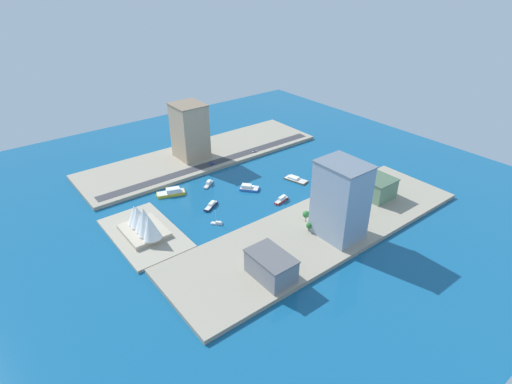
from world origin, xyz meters
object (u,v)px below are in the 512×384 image
patrol_launch_navy (211,206)px  traffic_light_waterfront (210,163)px  sailboat_small_white (217,223)px  apartment_midrise_tan (190,131)px  hatchback_blue (212,163)px  tower_tall_glass (340,200)px  van_white (254,151)px  yacht_sleek_gray (209,184)px  terminal_long_green (374,186)px  catamaran_blue (249,188)px  tugboat_red (282,200)px  ferry_yellow_fast (171,192)px  barge_flat_brown (295,179)px  opera_landmark (143,222)px  warehouse_low_gray (271,266)px

patrol_launch_navy → traffic_light_waterfront: size_ratio=2.52×
sailboat_small_white → apartment_midrise_tan: (110.42, -43.43, 28.39)m
hatchback_blue → traffic_light_waterfront: 7.35m
tower_tall_glass → van_white: tower_tall_glass is taller
yacht_sleek_gray → apartment_midrise_tan: apartment_midrise_tan is taller
yacht_sleek_gray → van_white: van_white is taller
terminal_long_green → van_white: bearing=10.3°
yacht_sleek_gray → catamaran_blue: bearing=-140.3°
terminal_long_green → tugboat_red: bearing=56.2°
ferry_yellow_fast → barge_flat_brown: (-44.88, -98.48, -1.03)m
yacht_sleek_gray → hatchback_blue: (27.98, -21.85, 2.58)m
terminal_long_green → yacht_sleek_gray: bearing=42.8°
traffic_light_waterfront → opera_landmark: bearing=122.7°
patrol_launch_navy → barge_flat_brown: patrol_launch_navy is taller
tower_tall_glass → traffic_light_waterfront: (144.46, 12.52, -22.99)m
barge_flat_brown → sailboat_small_white: bearing=99.3°
patrol_launch_navy → van_white: (58.18, -88.62, 2.59)m
catamaran_blue → ferry_yellow_fast: 64.79m
patrol_launch_navy → traffic_light_waterfront: 65.93m
ferry_yellow_fast → traffic_light_waterfront: (18.54, -49.93, 5.22)m
catamaran_blue → terminal_long_green: (-74.00, -71.13, 9.61)m
tower_tall_glass → apartment_midrise_tan: (176.26, 13.45, -1.03)m
ferry_yellow_fast → traffic_light_waterfront: 53.52m
catamaran_blue → warehouse_low_gray: warehouse_low_gray is taller
ferry_yellow_fast → tugboat_red: 91.66m
sailboat_small_white → traffic_light_waterfront: (78.63, -44.36, 6.43)m
sailboat_small_white → opera_landmark: opera_landmark is taller
yacht_sleek_gray → hatchback_blue: size_ratio=3.02×
catamaran_blue → terminal_long_green: bearing=-136.1°
yacht_sleek_gray → sailboat_small_white: bearing=153.5°
sailboat_small_white → traffic_light_waterfront: bearing=-29.4°
apartment_midrise_tan → opera_landmark: 130.46m
yacht_sleek_gray → tower_tall_glass: bearing=-166.3°
patrol_launch_navy → tugboat_red: bearing=-119.3°
yacht_sleek_gray → opera_landmark: bearing=115.4°
tower_tall_glass → apartment_midrise_tan: size_ratio=1.04×
tower_tall_glass → apartment_midrise_tan: 176.77m
terminal_long_green → van_white: terminal_long_green is taller
terminal_long_green → opera_landmark: bearing=68.8°
yacht_sleek_gray → traffic_light_waterfront: size_ratio=2.14×
catamaran_blue → traffic_light_waterfront: 51.93m
ferry_yellow_fast → opera_landmark: (-40.91, 42.50, 9.30)m
tugboat_red → opera_landmark: size_ratio=0.39×
catamaran_blue → opera_landmark: (-8.18, 98.42, 9.80)m
yacht_sleek_gray → warehouse_low_gray: size_ratio=0.46×
catamaran_blue → patrol_launch_navy: size_ratio=1.07×
sailboat_small_white → tower_tall_glass: tower_tall_glass is taller
ferry_yellow_fast → hatchback_blue: size_ratio=5.39×
opera_landmark → ferry_yellow_fast: bearing=-46.1°
patrol_launch_navy → yacht_sleek_gray: bearing=-29.2°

